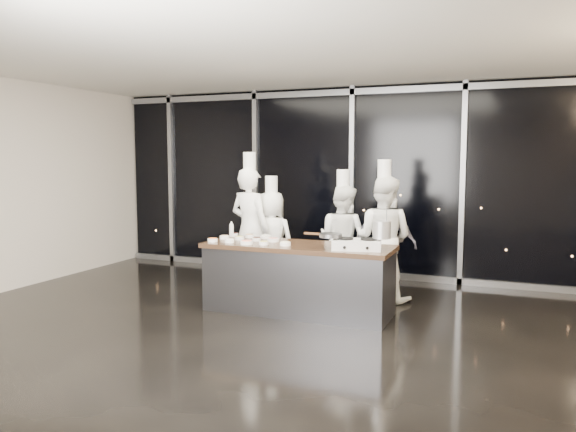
# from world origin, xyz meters

# --- Properties ---
(ground) EXTENTS (9.00, 9.00, 0.00)m
(ground) POSITION_xyz_m (0.00, 0.00, 0.00)
(ground) COLOR black
(ground) RESTS_ON ground
(room_shell) EXTENTS (9.02, 7.02, 3.21)m
(room_shell) POSITION_xyz_m (0.18, 0.00, 2.25)
(room_shell) COLOR beige
(room_shell) RESTS_ON ground
(window_wall) EXTENTS (8.90, 0.11, 3.20)m
(window_wall) POSITION_xyz_m (0.00, 3.43, 1.60)
(window_wall) COLOR black
(window_wall) RESTS_ON ground
(demo_counter) EXTENTS (2.46, 0.86, 0.90)m
(demo_counter) POSITION_xyz_m (0.00, 0.90, 0.45)
(demo_counter) COLOR #3D3D42
(demo_counter) RESTS_ON ground
(stove) EXTENTS (0.64, 0.47, 0.14)m
(stove) POSITION_xyz_m (0.81, 0.79, 0.96)
(stove) COLOR silver
(stove) RESTS_ON demo_counter
(frying_pan) EXTENTS (0.51, 0.33, 0.05)m
(frying_pan) POSITION_xyz_m (0.48, 0.74, 1.06)
(frying_pan) COLOR slate
(frying_pan) RESTS_ON stove
(stock_pot) EXTENTS (0.25, 0.25, 0.21)m
(stock_pot) POSITION_xyz_m (1.10, 0.86, 1.15)
(stock_pot) COLOR #B5B5B7
(stock_pot) RESTS_ON stove
(prep_bowls) EXTENTS (1.15, 0.73, 0.05)m
(prep_bowls) POSITION_xyz_m (-0.69, 0.90, 0.93)
(prep_bowls) COLOR white
(prep_bowls) RESTS_ON demo_counter
(squeeze_bottle) EXTENTS (0.06, 0.06, 0.23)m
(squeeze_bottle) POSITION_xyz_m (-1.12, 1.19, 1.01)
(squeeze_bottle) COLOR white
(squeeze_bottle) RESTS_ON demo_counter
(chef_far_left) EXTENTS (0.77, 0.59, 2.09)m
(chef_far_left) POSITION_xyz_m (-1.14, 1.80, 0.95)
(chef_far_left) COLOR white
(chef_far_left) RESTS_ON ground
(chef_left) EXTENTS (0.75, 0.50, 1.74)m
(chef_left) POSITION_xyz_m (-0.89, 2.06, 0.77)
(chef_left) COLOR white
(chef_left) RESTS_ON ground
(chef_center) EXTENTS (0.91, 0.79, 1.84)m
(chef_center) POSITION_xyz_m (0.23, 2.13, 0.82)
(chef_center) COLOR white
(chef_center) RESTS_ON ground
(guest) EXTENTS (0.95, 0.53, 1.52)m
(guest) POSITION_xyz_m (0.87, 2.10, 0.76)
(guest) COLOR #151439
(guest) RESTS_ON ground
(chef_right) EXTENTS (0.94, 0.78, 1.99)m
(chef_right) POSITION_xyz_m (0.87, 1.97, 0.89)
(chef_right) COLOR white
(chef_right) RESTS_ON ground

